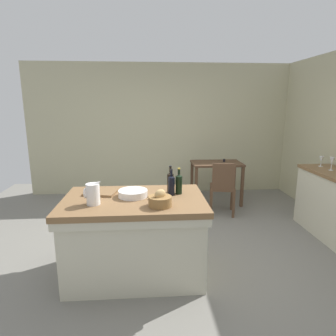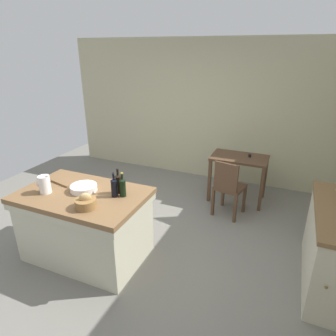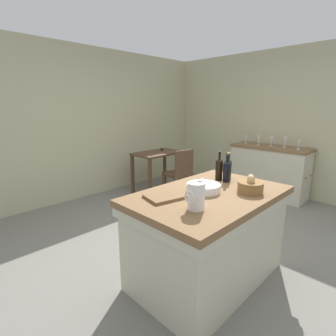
% 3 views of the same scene
% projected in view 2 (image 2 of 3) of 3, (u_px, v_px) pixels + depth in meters
% --- Properties ---
extents(ground_plane, '(6.76, 6.76, 0.00)m').
position_uv_depth(ground_plane, '(136.00, 244.00, 3.89)').
color(ground_plane, slate).
extents(wall_back, '(5.32, 0.12, 2.60)m').
position_uv_depth(wall_back, '(199.00, 111.00, 5.61)').
color(wall_back, '#B7B28E').
rests_on(wall_back, ground).
extents(island_table, '(1.47, 0.94, 0.86)m').
position_uv_depth(island_table, '(85.00, 222.00, 3.54)').
color(island_table, brown).
rests_on(island_table, ground).
extents(side_cabinet, '(0.52, 1.36, 0.91)m').
position_uv_depth(side_cabinet, '(334.00, 248.00, 3.10)').
color(side_cabinet, brown).
rests_on(side_cabinet, ground).
extents(writing_desk, '(0.90, 0.56, 0.82)m').
position_uv_depth(writing_desk, '(239.00, 164.00, 4.83)').
color(writing_desk, '#513826').
rests_on(writing_desk, ground).
extents(wooden_chair, '(0.47, 0.47, 0.90)m').
position_uv_depth(wooden_chair, '(228.00, 187.00, 4.40)').
color(wooden_chair, '#513826').
rests_on(wooden_chair, ground).
extents(pitcher, '(0.17, 0.13, 0.25)m').
position_uv_depth(pitcher, '(44.00, 184.00, 3.35)').
color(pitcher, white).
rests_on(pitcher, island_table).
extents(wash_bowl, '(0.31, 0.31, 0.07)m').
position_uv_depth(wash_bowl, '(84.00, 188.00, 3.43)').
color(wash_bowl, white).
rests_on(wash_bowl, island_table).
extents(bread_basket, '(0.22, 0.22, 0.17)m').
position_uv_depth(bread_basket, '(86.00, 203.00, 3.05)').
color(bread_basket, olive).
rests_on(bread_basket, island_table).
extents(cutting_board, '(0.37, 0.31, 0.02)m').
position_uv_depth(cutting_board, '(67.00, 181.00, 3.67)').
color(cutting_board, brown).
rests_on(cutting_board, island_table).
extents(wine_bottle_dark, '(0.07, 0.07, 0.29)m').
position_uv_depth(wine_bottle_dark, '(123.00, 187.00, 3.27)').
color(wine_bottle_dark, black).
rests_on(wine_bottle_dark, island_table).
extents(wine_bottle_amber, '(0.07, 0.07, 0.30)m').
position_uv_depth(wine_bottle_amber, '(118.00, 183.00, 3.34)').
color(wine_bottle_amber, black).
rests_on(wine_bottle_amber, island_table).
extents(wine_bottle_green, '(0.07, 0.07, 0.29)m').
position_uv_depth(wine_bottle_green, '(114.00, 187.00, 3.27)').
color(wine_bottle_green, black).
rests_on(wine_bottle_green, island_table).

